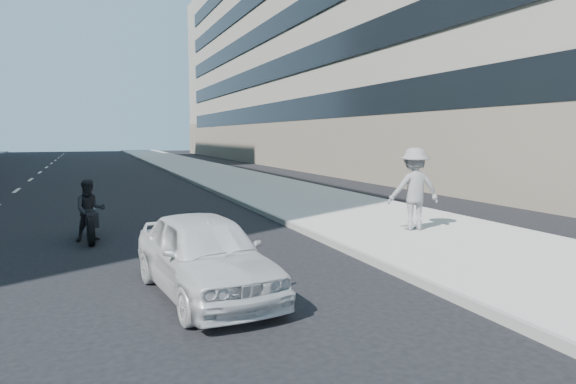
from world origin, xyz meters
name	(u,v)px	position (x,y,z in m)	size (l,w,h in m)	color
ground	(385,325)	(0.00, 0.00, 0.00)	(160.00, 160.00, 0.00)	black
near_sidewalk	(244,181)	(4.00, 20.00, 0.07)	(5.00, 120.00, 0.15)	#AFADA4
near_building	(356,41)	(17.00, 32.00, 10.00)	(14.00, 70.00, 20.00)	gray
jogger	(414,189)	(3.85, 4.89, 1.14)	(1.29, 0.74, 1.99)	slate
white_sedan_near	(205,254)	(-1.88, 2.12, 0.63)	(1.48, 3.68, 1.25)	silver
motorcycle	(90,213)	(-3.49, 7.10, 0.64)	(0.74, 2.05, 1.42)	black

